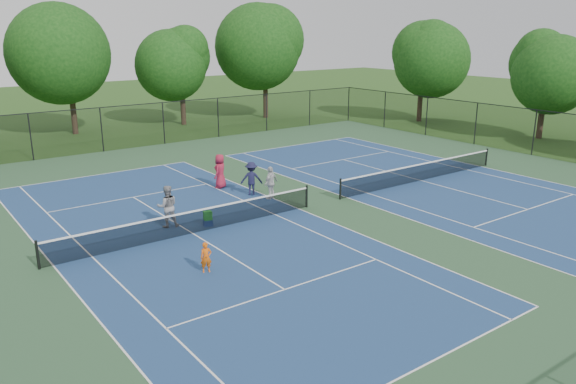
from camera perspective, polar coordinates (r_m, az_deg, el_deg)
ground at (r=27.04m, az=3.64°, el=-1.15°), size 140.00×140.00×0.00m
court_pad at (r=27.04m, az=3.64°, el=-1.14°), size 36.00×36.00×0.01m
tennis_court_left at (r=23.34m, az=-9.67°, el=-3.97°), size 12.00×23.83×1.07m
tennis_court_right at (r=31.81m, az=13.35°, el=1.29°), size 12.00×23.83×1.07m
perimeter_fence at (r=26.60m, az=3.70°, el=2.14°), size 36.08×36.08×3.02m
tree_back_b at (r=47.43m, az=-21.56°, el=13.39°), size 7.60×7.60×10.03m
tree_back_c at (r=49.73m, az=-10.86°, el=13.00°), size 6.00×6.00×8.40m
tree_back_d at (r=52.83m, az=-2.36°, el=14.91°), size 7.80×7.80×10.37m
tree_side_e at (r=52.10m, az=13.56°, el=13.35°), size 6.60×6.60×8.87m
tree_side_f at (r=46.67m, az=24.85°, el=11.34°), size 5.80×5.80×8.12m
child_player at (r=19.55m, az=-8.32°, el=-6.60°), size 0.46×0.38×1.08m
instructor at (r=24.07m, az=-12.15°, el=-1.44°), size 1.05×0.93×1.81m
bystander_a at (r=27.48m, az=-1.76°, el=0.94°), size 1.04×0.71×1.64m
bystander_b at (r=28.20m, az=-3.74°, el=1.38°), size 1.26×1.12×1.70m
bystander_c at (r=29.59m, az=-6.90°, el=2.11°), size 1.05×0.97×1.81m
ball_crate at (r=24.13m, az=-8.13°, el=-3.11°), size 0.45×0.40×0.28m
ball_hopper at (r=24.03m, az=-8.16°, el=-2.38°), size 0.40×0.36×0.37m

